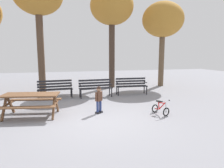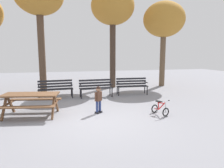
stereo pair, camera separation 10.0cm
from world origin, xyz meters
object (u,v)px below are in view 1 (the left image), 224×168
at_px(park_bench_far_left, 55,88).
at_px(park_bench_left, 95,87).
at_px(park_bench_right, 131,85).
at_px(picnic_table, 31,99).
at_px(kids_bicycle, 160,109).
at_px(child_standing, 99,98).

height_order(park_bench_far_left, park_bench_left, same).
relative_size(park_bench_left, park_bench_right, 1.00).
relative_size(picnic_table, kids_bicycle, 3.19).
relative_size(picnic_table, child_standing, 2.07).
height_order(picnic_table, kids_bicycle, picnic_table).
relative_size(park_bench_far_left, park_bench_left, 1.01).
xyz_separation_m(park_bench_far_left, child_standing, (1.55, -2.91, 0.05)).
bearing_deg(park_bench_left, kids_bicycle, -63.76).
distance_m(park_bench_right, child_standing, 3.67).
xyz_separation_m(park_bench_left, park_bench_right, (1.91, 0.16, 0.00)).
height_order(picnic_table, park_bench_right, park_bench_right).
bearing_deg(child_standing, park_bench_left, 82.57).
bearing_deg(child_standing, park_bench_far_left, 117.97).
bearing_deg(park_bench_far_left, kids_bicycle, -45.09).
height_order(park_bench_far_left, kids_bicycle, park_bench_far_left).
relative_size(park_bench_far_left, kids_bicycle, 2.60).
relative_size(picnic_table, park_bench_left, 1.23).
distance_m(park_bench_far_left, kids_bicycle, 5.09).
height_order(picnic_table, child_standing, child_standing).
xyz_separation_m(park_bench_far_left, park_bench_left, (1.90, -0.18, 0.00)).
bearing_deg(park_bench_right, park_bench_left, -175.34).
distance_m(park_bench_left, child_standing, 2.75).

